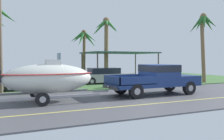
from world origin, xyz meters
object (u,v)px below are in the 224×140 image
(carport_awning, at_px, (119,53))
(utility_pole, at_px, (0,17))
(palm_tree_near_left, at_px, (106,34))
(palm_tree_near_right, at_px, (84,42))
(boat_on_trailer, at_px, (48,78))
(parked_sedan_near, at_px, (33,80))
(parked_sedan_far, at_px, (105,76))
(palm_tree_far_left, at_px, (203,30))
(pickup_truck_towing, at_px, (158,77))

(carport_awning, height_order, utility_pole, utility_pole)
(palm_tree_near_left, bearing_deg, palm_tree_near_right, 120.22)
(palm_tree_near_right, bearing_deg, boat_on_trailer, -114.66)
(palm_tree_near_left, relative_size, utility_pole, 0.71)
(parked_sedan_near, bearing_deg, utility_pole, -146.66)
(parked_sedan_far, relative_size, palm_tree_near_right, 0.87)
(parked_sedan_near, bearing_deg, palm_tree_near_left, 35.85)
(parked_sedan_near, distance_m, utility_pole, 4.65)
(boat_on_trailer, xyz_separation_m, palm_tree_far_left, (14.45, 4.36, 3.54))
(palm_tree_near_right, height_order, utility_pole, utility_pole)
(boat_on_trailer, relative_size, parked_sedan_near, 1.24)
(palm_tree_far_left, bearing_deg, parked_sedan_near, 176.25)
(pickup_truck_towing, distance_m, carport_awning, 13.71)
(carport_awning, bearing_deg, pickup_truck_towing, -106.00)
(boat_on_trailer, distance_m, parked_sedan_near, 5.34)
(pickup_truck_towing, xyz_separation_m, carport_awning, (3.75, 13.06, 1.78))
(parked_sedan_far, relative_size, palm_tree_near_left, 0.72)
(palm_tree_near_left, relative_size, palm_tree_far_left, 1.03)
(boat_on_trailer, height_order, palm_tree_far_left, palm_tree_far_left)
(parked_sedan_near, xyz_separation_m, utility_pole, (-2.01, -1.32, 3.98))
(palm_tree_near_right, distance_m, utility_pole, 12.81)
(palm_tree_near_left, bearing_deg, carport_awning, 38.61)
(pickup_truck_towing, distance_m, parked_sedan_near, 8.57)
(parked_sedan_far, xyz_separation_m, palm_tree_near_right, (0.16, 6.42, 3.37))
(parked_sedan_near, xyz_separation_m, parked_sedan_far, (6.23, 1.91, 0.00))
(pickup_truck_towing, relative_size, parked_sedan_near, 1.26)
(pickup_truck_towing, distance_m, palm_tree_near_right, 13.99)
(palm_tree_near_right, bearing_deg, pickup_truck_towing, -88.70)
(pickup_truck_towing, bearing_deg, boat_on_trailer, -180.00)
(boat_on_trailer, bearing_deg, parked_sedan_near, 91.38)
(palm_tree_far_left, bearing_deg, utility_pole, -178.74)
(pickup_truck_towing, bearing_deg, parked_sedan_near, 141.59)
(pickup_truck_towing, height_order, boat_on_trailer, boat_on_trailer)
(palm_tree_near_right, bearing_deg, utility_pole, -131.04)
(parked_sedan_near, relative_size, parked_sedan_far, 1.00)
(parked_sedan_near, xyz_separation_m, palm_tree_near_right, (6.40, 8.33, 3.37))
(palm_tree_near_left, bearing_deg, utility_pole, -144.65)
(parked_sedan_near, height_order, utility_pole, utility_pole)
(palm_tree_near_right, bearing_deg, parked_sedan_near, -127.51)
(parked_sedan_far, relative_size, palm_tree_far_left, 0.74)
(boat_on_trailer, height_order, parked_sedan_far, boat_on_trailer)
(pickup_truck_towing, height_order, utility_pole, utility_pole)
(pickup_truck_towing, distance_m, boat_on_trailer, 6.58)
(boat_on_trailer, distance_m, palm_tree_far_left, 15.50)
(boat_on_trailer, height_order, parked_sedan_near, boat_on_trailer)
(palm_tree_near_right, height_order, palm_tree_far_left, palm_tree_far_left)
(parked_sedan_far, distance_m, utility_pole, 9.70)
(palm_tree_near_left, bearing_deg, parked_sedan_far, -113.87)
(parked_sedan_far, xyz_separation_m, carport_awning, (4.22, 5.84, 2.13))
(parked_sedan_near, bearing_deg, boat_on_trailer, -88.62)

